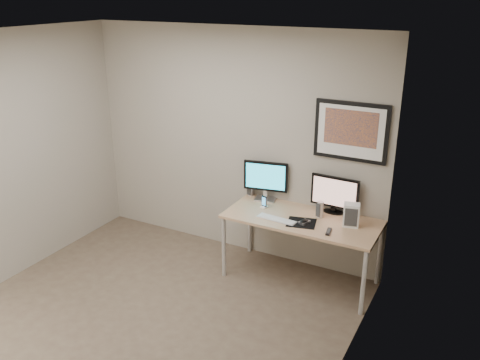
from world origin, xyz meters
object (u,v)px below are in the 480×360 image
at_px(speaker_right, 320,209).
at_px(monitor_large, 266,179).
at_px(framed_art, 351,131).
at_px(keyboard, 277,219).
at_px(speaker_left, 251,188).
at_px(phone_dock, 264,202).
at_px(fan_unit, 351,215).
at_px(monitor_tv, 335,194).
at_px(desk, 302,224).

bearing_deg(speaker_right, monitor_large, -172.82).
distance_m(framed_art, keyboard, 1.16).
bearing_deg(framed_art, speaker_left, -178.64).
distance_m(monitor_large, speaker_left, 0.27).
relative_size(phone_dock, keyboard, 0.32).
relative_size(speaker_right, phone_dock, 1.30).
relative_size(speaker_left, keyboard, 0.41).
bearing_deg(speaker_right, fan_unit, 9.53).
height_order(monitor_tv, phone_dock, monitor_tv).
bearing_deg(keyboard, monitor_large, 133.05).
xyz_separation_m(framed_art, speaker_right, (-0.20, -0.22, -0.80)).
relative_size(monitor_large, speaker_left, 2.84).
bearing_deg(framed_art, monitor_tv, -153.41).
distance_m(framed_art, speaker_right, 0.86).
height_order(speaker_right, fan_unit, fan_unit).
xyz_separation_m(monitor_large, keyboard, (0.33, -0.42, -0.24)).
bearing_deg(speaker_right, framed_art, 67.24).
bearing_deg(desk, speaker_left, 157.86).
bearing_deg(desk, framed_art, 43.46).
bearing_deg(monitor_tv, framed_art, 28.46).
bearing_deg(phone_dock, speaker_right, 20.14).
xyz_separation_m(monitor_tv, phone_dock, (-0.71, -0.22, -0.15)).
bearing_deg(monitor_tv, desk, -129.39).
bearing_deg(desk, phone_dock, 172.63).
bearing_deg(keyboard, speaker_left, 144.02).
bearing_deg(phone_dock, keyboard, -26.17).
relative_size(phone_dock, fan_unit, 0.56).
xyz_separation_m(monitor_large, monitor_tv, (0.79, 0.02, -0.03)).
bearing_deg(phone_dock, speaker_left, 154.79).
bearing_deg(desk, monitor_large, 154.48).
relative_size(framed_art, keyboard, 1.78).
distance_m(framed_art, monitor_tv, 0.69).
distance_m(speaker_right, keyboard, 0.46).
height_order(monitor_tv, keyboard, monitor_tv).
xyz_separation_m(framed_art, fan_unit, (0.15, -0.28, -0.77)).
bearing_deg(monitor_large, keyboard, -63.16).
bearing_deg(monitor_large, monitor_tv, -9.81).
relative_size(desk, monitor_large, 3.26).
distance_m(speaker_right, fan_unit, 0.35).
bearing_deg(speaker_left, monitor_tv, 5.14).
height_order(framed_art, phone_dock, framed_art).
relative_size(desk, phone_dock, 11.96).
relative_size(speaker_right, fan_unit, 0.73).
xyz_separation_m(speaker_right, keyboard, (-0.37, -0.27, -0.08)).
bearing_deg(speaker_left, monitor_large, -5.88).
bearing_deg(speaker_left, fan_unit, -4.71).
relative_size(monitor_tv, speaker_left, 2.99).
distance_m(speaker_left, keyboard, 0.71).
height_order(monitor_tv, speaker_right, monitor_tv).
bearing_deg(fan_unit, speaker_left, 154.55).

